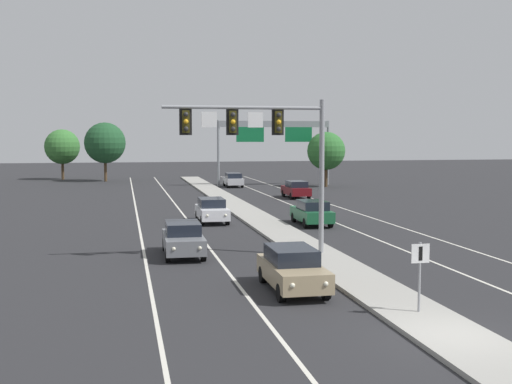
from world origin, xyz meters
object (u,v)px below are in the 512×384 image
at_px(highway_sign_gantry, 274,132).
at_px(median_sign_post, 420,266).
at_px(tree_far_left_c, 62,147).
at_px(car_receding_darkred, 296,189).
at_px(overhead_signal_mast, 267,139).
at_px(car_oncoming_grey, 183,238).
at_px(car_receding_green, 312,212).
at_px(car_receding_silver, 233,180).
at_px(car_oncoming_white, 212,210).
at_px(tree_far_left_b, 105,143).
at_px(car_oncoming_tan, 292,268).
at_px(tree_far_right_a, 326,151).

bearing_deg(highway_sign_gantry, median_sign_post, -98.47).
distance_m(median_sign_post, tree_far_left_c, 72.16).
xyz_separation_m(median_sign_post, car_receding_darkred, (6.56, 39.00, -0.77)).
height_order(overhead_signal_mast, car_oncoming_grey, overhead_signal_mast).
bearing_deg(car_receding_green, car_receding_silver, 89.40).
bearing_deg(tree_far_left_c, car_receding_silver, -40.25).
xyz_separation_m(car_oncoming_white, tree_far_left_b, (-7.89, 41.73, 4.05)).
height_order(car_receding_green, car_receding_darkred, same).
height_order(overhead_signal_mast, tree_far_left_b, tree_far_left_b).
bearing_deg(tree_far_left_b, car_receding_silver, -40.23).
distance_m(car_oncoming_grey, car_receding_silver, 42.33).
bearing_deg(tree_far_left_c, highway_sign_gantry, -32.33).
relative_size(car_oncoming_grey, car_receding_green, 1.00).
height_order(median_sign_post, car_receding_silver, median_sign_post).
bearing_deg(car_receding_darkred, highway_sign_gantry, 84.32).
distance_m(car_oncoming_tan, car_oncoming_grey, 8.47).
xyz_separation_m(median_sign_post, car_receding_silver, (3.09, 53.22, -0.77)).
bearing_deg(car_oncoming_tan, median_sign_post, -53.86).
relative_size(car_oncoming_tan, tree_far_left_b, 0.60).
distance_m(car_receding_green, tree_far_left_c, 52.96).
bearing_deg(tree_far_left_c, car_receding_darkred, -53.02).
height_order(median_sign_post, car_oncoming_grey, median_sign_post).
xyz_separation_m(highway_sign_gantry, tree_far_left_b, (-19.32, 11.02, -1.30)).
bearing_deg(highway_sign_gantry, car_receding_green, -99.11).
relative_size(highway_sign_gantry, tree_far_left_b, 1.78).
xyz_separation_m(car_oncoming_tan, car_receding_darkred, (9.58, 34.86, 0.00)).
bearing_deg(overhead_signal_mast, highway_sign_gantry, 76.33).
height_order(car_oncoming_grey, car_receding_darkred, same).
height_order(car_oncoming_grey, tree_far_left_c, tree_far_left_c).
distance_m(car_receding_darkred, highway_sign_gantry, 16.30).
relative_size(car_oncoming_grey, tree_far_left_b, 0.60).
height_order(car_oncoming_tan, car_oncoming_grey, same).
bearing_deg(car_oncoming_tan, car_receding_darkred, 74.63).
distance_m(highway_sign_gantry, tree_far_left_b, 22.28).
distance_m(car_oncoming_white, tree_far_left_c, 48.55).
bearing_deg(car_receding_darkred, car_receding_silver, 103.73).
bearing_deg(tree_far_right_a, car_oncoming_tan, -109.20).
distance_m(car_receding_silver, tree_far_right_a, 10.96).
bearing_deg(car_receding_green, tree_far_left_b, 107.52).
height_order(overhead_signal_mast, tree_far_left_c, overhead_signal_mast).
height_order(car_receding_silver, tree_far_right_a, tree_far_right_a).
relative_size(car_receding_green, tree_far_left_c, 0.68).
bearing_deg(car_receding_darkred, car_receding_green, -101.99).
bearing_deg(car_oncoming_white, car_receding_silver, 77.74).
bearing_deg(median_sign_post, car_oncoming_white, 98.08).
bearing_deg(median_sign_post, tree_far_left_b, 99.76).
bearing_deg(highway_sign_gantry, car_oncoming_grey, -108.76).
relative_size(car_receding_green, highway_sign_gantry, 0.34).
bearing_deg(tree_far_left_b, tree_far_left_c, 139.70).
xyz_separation_m(car_oncoming_grey, tree_far_left_b, (-4.94, 53.39, 4.05)).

